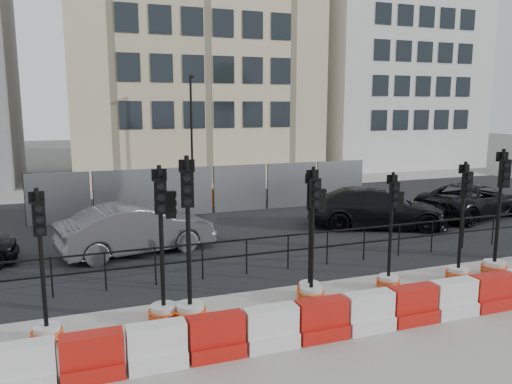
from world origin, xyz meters
name	(u,v)px	position (x,y,z in m)	size (l,w,h in m)	color
ground	(307,284)	(0.00, 0.00, 0.00)	(120.00, 120.00, 0.00)	#51514C
sidewalk_near	(373,334)	(0.00, -3.00, 0.01)	(40.00, 6.00, 0.02)	gray
road	(227,223)	(0.00, 7.00, 0.01)	(40.00, 14.00, 0.03)	black
sidewalk_far	(180,188)	(0.00, 16.00, 0.01)	(40.00, 4.00, 0.02)	gray
building_cream	(188,34)	(2.00, 21.99, 9.00)	(15.00, 10.06, 18.00)	beige
building_white	(386,58)	(17.00, 21.99, 8.00)	(12.00, 9.06, 16.00)	silver
kerb_railing	(288,246)	(0.00, 1.20, 0.69)	(18.00, 0.04, 1.00)	black
heras_fencing	(220,194)	(0.57, 9.86, 0.65)	(14.33, 1.72, 2.00)	gray
lamp_post_far	(192,130)	(0.50, 14.98, 3.22)	(0.12, 0.56, 6.00)	black
barrier_row	(369,313)	(0.00, -2.80, 0.37)	(15.70, 0.50, 0.80)	red
traffic_signal_a	(46,313)	(-6.02, -1.21, 0.62)	(0.59, 0.59, 3.00)	white
traffic_signal_b	(164,287)	(-3.78, -1.06, 0.79)	(0.65, 0.65, 3.30)	white
traffic_signal_c	(190,290)	(-3.28, -1.25, 0.72)	(0.69, 0.69, 3.49)	white
traffic_signal_d	(312,272)	(-0.43, -1.13, 0.75)	(0.62, 0.62, 3.14)	white
traffic_signal_e	(310,272)	(-0.34, -0.82, 0.62)	(0.59, 0.59, 3.00)	white
traffic_signal_f	(390,262)	(1.72, -1.02, 0.69)	(0.57, 0.57, 2.91)	white
traffic_signal_g	(459,258)	(3.72, -1.15, 0.64)	(0.61, 0.61, 3.10)	white
traffic_signal_h	(496,251)	(4.91, -1.14, 0.70)	(0.67, 0.67, 3.38)	white
car_b	(137,229)	(-3.69, 4.23, 0.76)	(4.85, 2.51, 1.52)	#4A4A4F
car_c	(377,208)	(5.04, 4.56, 0.74)	(5.51, 3.93, 1.48)	black
car_d	(472,200)	(9.67, 4.74, 0.70)	(5.45, 3.47, 1.40)	black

